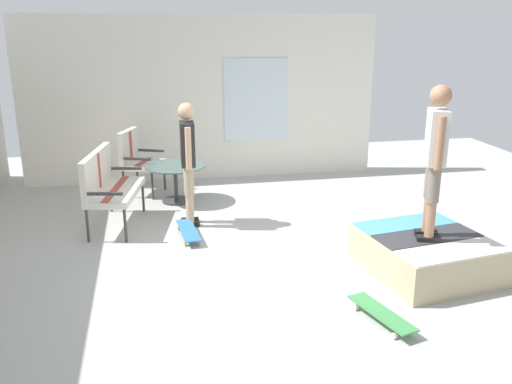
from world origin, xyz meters
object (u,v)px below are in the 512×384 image
skateboard_by_bench (188,231)px  skateboard_spare (381,313)px  person_skater (435,152)px  patio_chair_near_house (136,156)px  skate_ramp (428,254)px  patio_bench (107,182)px  person_watching (188,155)px  patio_table (176,176)px

skateboard_by_bench → skateboard_spare: same height
person_skater → skateboard_by_bench: 3.19m
patio_chair_near_house → person_skater: bearing=-139.6°
skate_ramp → person_skater: person_skater is taller
patio_bench → skateboard_by_bench: 1.30m
skateboard_by_bench → skate_ramp: bearing=-121.3°
person_skater → skateboard_spare: (-0.86, 0.86, -1.29)m
patio_bench → skateboard_spare: size_ratio=1.61×
person_watching → skateboard_spare: bearing=-152.4°
skate_ramp → patio_bench: size_ratio=1.46×
patio_table → skateboard_by_bench: bearing=-177.5°
person_skater → skateboard_spare: bearing=134.9°
skateboard_by_bench → patio_chair_near_house: bearing=17.3°
patio_chair_near_house → skateboard_by_bench: bearing=-162.7°
person_watching → skateboard_by_bench: 1.00m
skateboard_by_bench → skateboard_spare: bearing=-147.0°
patio_chair_near_house → patio_table: patio_chair_near_house is taller
patio_chair_near_house → skateboard_by_bench: (-2.05, -0.64, -0.53)m
skateboard_by_bench → person_watching: bearing=-7.4°
patio_table → patio_chair_near_house: bearing=46.1°
patio_chair_near_house → person_watching: size_ratio=0.62×
patio_chair_near_house → skateboard_by_bench: patio_chair_near_house is taller
patio_chair_near_house → person_watching: person_watching is taller
patio_chair_near_house → skateboard_spare: size_ratio=1.24×
patio_bench → skateboard_spare: (-3.06, -2.60, -0.53)m
patio_chair_near_house → skate_ramp: bearing=-138.6°
patio_bench → patio_table: size_ratio=1.48×
patio_chair_near_house → skateboard_by_bench: 2.21m
skate_ramp → person_skater: 1.16m
patio_bench → skateboard_by_bench: size_ratio=1.63×
person_watching → person_skater: 3.18m
person_watching → skate_ramp: bearing=-129.2°
person_watching → skateboard_by_bench: bearing=172.6°
patio_bench → skateboard_spare: bearing=-139.7°
skateboard_spare → person_watching: bearing=27.6°
patio_table → skateboard_spare: (-3.94, -1.65, -0.32)m
skate_ramp → skateboard_spare: bearing=134.6°
skate_ramp → person_watching: size_ratio=1.17×
patio_table → person_skater: size_ratio=0.55×
person_watching → person_skater: bearing=-130.7°
person_watching → skateboard_spare: (-2.91, -1.52, -0.88)m
person_skater → patio_bench: bearing=57.5°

